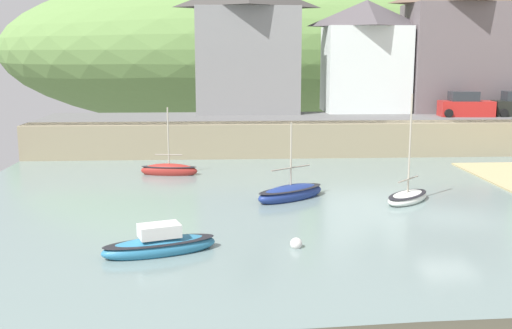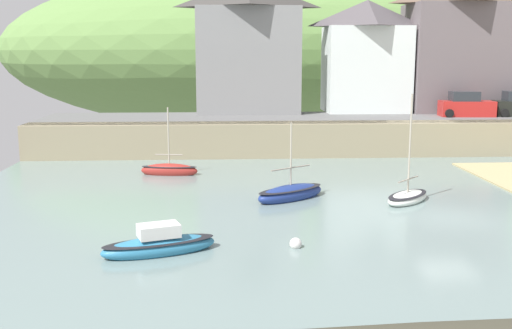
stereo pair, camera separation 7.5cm
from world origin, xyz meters
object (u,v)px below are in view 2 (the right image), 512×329
object	(u,v)px
dinghy_open_wooden	(159,245)
waterfront_building_left	(248,46)
parked_car_near_slipway	(466,106)
sailboat_blue_trim	(169,170)
waterfront_building_right	(457,46)
sailboat_white_hull	(408,197)
waterfront_building_centre	(366,55)
rowboat_small_beached	(291,193)
mooring_buoy	(296,244)

from	to	relation	value
dinghy_open_wooden	waterfront_building_left	bearing A→B (deg)	62.18
parked_car_near_slipway	sailboat_blue_trim	bearing A→B (deg)	-150.79
waterfront_building_right	sailboat_white_hull	world-z (taller)	waterfront_building_right
waterfront_building_centre	sailboat_blue_trim	bearing A→B (deg)	-136.22
waterfront_building_right	dinghy_open_wooden	world-z (taller)	waterfront_building_right
waterfront_building_right	rowboat_small_beached	xyz separation A→B (m)	(-16.35, -21.31, -7.54)
mooring_buoy	sailboat_white_hull	bearing A→B (deg)	47.11
waterfront_building_centre	dinghy_open_wooden	world-z (taller)	waterfront_building_centre
waterfront_building_left	mooring_buoy	size ratio (longest dim) A/B	22.95
sailboat_white_hull	dinghy_open_wooden	distance (m)	13.58
sailboat_blue_trim	mooring_buoy	size ratio (longest dim) A/B	9.11
waterfront_building_right	rowboat_small_beached	world-z (taller)	waterfront_building_right
waterfront_building_centre	waterfront_building_left	bearing A→B (deg)	180.00
waterfront_building_left	waterfront_building_centre	world-z (taller)	waterfront_building_left
rowboat_small_beached	parked_car_near_slipway	world-z (taller)	parked_car_near_slipway
sailboat_blue_trim	parked_car_near_slipway	world-z (taller)	parked_car_near_slipway
waterfront_building_right	rowboat_small_beached	distance (m)	27.90
waterfront_building_right	rowboat_small_beached	size ratio (longest dim) A/B	2.62
waterfront_building_left	rowboat_small_beached	world-z (taller)	waterfront_building_left
waterfront_building_left	mooring_buoy	bearing A→B (deg)	-88.80
dinghy_open_wooden	mooring_buoy	world-z (taller)	dinghy_open_wooden
waterfront_building_right	waterfront_building_centre	bearing A→B (deg)	180.00
waterfront_building_centre	parked_car_near_slipway	distance (m)	9.16
sailboat_white_hull	parked_car_near_slipway	bearing A→B (deg)	14.40
parked_car_near_slipway	waterfront_building_left	bearing A→B (deg)	169.75
waterfront_building_right	mooring_buoy	world-z (taller)	waterfront_building_right
sailboat_blue_trim	dinghy_open_wooden	size ratio (longest dim) A/B	0.97
sailboat_white_hull	waterfront_building_left	bearing A→B (deg)	61.13
waterfront_building_centre	parked_car_near_slipway	world-z (taller)	waterfront_building_centre
rowboat_small_beached	dinghy_open_wooden	distance (m)	9.97
waterfront_building_left	dinghy_open_wooden	size ratio (longest dim) A/B	2.43
sailboat_blue_trim	waterfront_building_left	bearing A→B (deg)	77.64
sailboat_white_hull	sailboat_blue_trim	size ratio (longest dim) A/B	1.28
rowboat_small_beached	sailboat_blue_trim	bearing A→B (deg)	99.54
sailboat_white_hull	mooring_buoy	xyz separation A→B (m)	(-6.39, -6.88, -0.10)
rowboat_small_beached	dinghy_open_wooden	size ratio (longest dim) A/B	0.93
waterfront_building_right	parked_car_near_slipway	size ratio (longest dim) A/B	2.55
sailboat_white_hull	rowboat_small_beached	bearing A→B (deg)	124.87
waterfront_building_left	waterfront_building_centre	size ratio (longest dim) A/B	1.17
waterfront_building_centre	waterfront_building_right	size ratio (longest dim) A/B	0.86
waterfront_building_centre	rowboat_small_beached	size ratio (longest dim) A/B	2.24
dinghy_open_wooden	sailboat_white_hull	bearing A→B (deg)	13.17
waterfront_building_left	sailboat_white_hull	bearing A→B (deg)	-72.50
waterfront_building_right	rowboat_small_beached	bearing A→B (deg)	-127.50
waterfront_building_centre	rowboat_small_beached	xyz separation A→B (m)	(-8.66, -21.31, -6.79)
waterfront_building_right	waterfront_building_left	bearing A→B (deg)	180.00
rowboat_small_beached	sailboat_blue_trim	xyz separation A→B (m)	(-6.64, 6.64, -0.01)
waterfront_building_left	rowboat_small_beached	bearing A→B (deg)	-86.57
sailboat_white_hull	sailboat_blue_trim	distance (m)	14.47
dinghy_open_wooden	parked_car_near_slipway	bearing A→B (deg)	30.24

